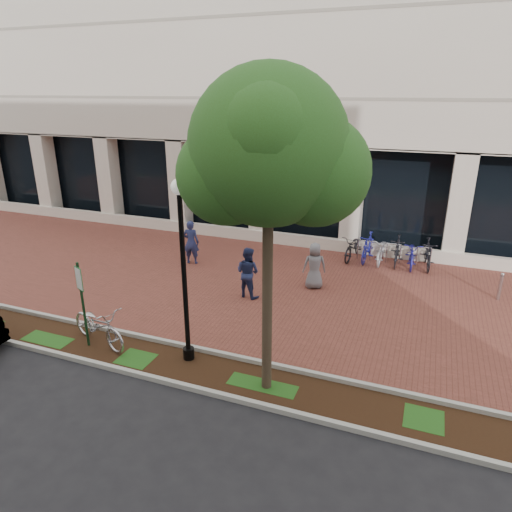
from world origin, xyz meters
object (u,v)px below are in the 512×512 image
(bollard, at_px, (500,286))
(bike_rack_cluster, at_px, (389,250))
(pedestrian_right, at_px, (314,266))
(lamppost, at_px, (183,264))
(pedestrian_mid, at_px, (248,272))
(locked_bicycle, at_px, (99,325))
(parking_sign, at_px, (81,294))
(pedestrian_left, at_px, (191,242))
(street_tree, at_px, (271,158))

(bollard, distance_m, bike_rack_cluster, 4.19)
(pedestrian_right, relative_size, bollard, 1.70)
(bike_rack_cluster, bearing_deg, lamppost, -111.85)
(pedestrian_right, xyz_separation_m, bollard, (5.75, 1.20, -0.32))
(lamppost, bearing_deg, pedestrian_mid, 89.97)
(pedestrian_mid, height_order, bollard, pedestrian_mid)
(pedestrian_mid, bearing_deg, locked_bicycle, 71.93)
(parking_sign, height_order, pedestrian_mid, parking_sign)
(parking_sign, height_order, bike_rack_cluster, parking_sign)
(locked_bicycle, height_order, pedestrian_mid, pedestrian_mid)
(pedestrian_mid, bearing_deg, pedestrian_left, -19.12)
(lamppost, relative_size, pedestrian_mid, 2.70)
(parking_sign, height_order, lamppost, lamppost)
(lamppost, distance_m, bike_rack_cluster, 9.74)
(pedestrian_right, relative_size, bike_rack_cluster, 0.44)
(lamppost, height_order, pedestrian_left, lamppost)
(pedestrian_right, bearing_deg, pedestrian_mid, 16.76)
(pedestrian_left, distance_m, pedestrian_right, 5.00)
(pedestrian_mid, xyz_separation_m, bollard, (7.57, 2.65, -0.36))
(street_tree, relative_size, pedestrian_left, 4.02)
(street_tree, height_order, pedestrian_mid, street_tree)
(locked_bicycle, bearing_deg, bike_rack_cluster, -18.99)
(pedestrian_left, xyz_separation_m, bollard, (10.72, 0.64, -0.38))
(pedestrian_mid, xyz_separation_m, bike_rack_cluster, (3.94, 4.74, -0.32))
(bollard, bearing_deg, parking_sign, -145.92)
(street_tree, distance_m, locked_bicycle, 6.62)
(locked_bicycle, relative_size, pedestrian_right, 1.32)
(street_tree, bearing_deg, lamppost, 171.10)
(parking_sign, distance_m, locked_bicycle, 1.00)
(street_tree, height_order, bollard, street_tree)
(parking_sign, relative_size, street_tree, 0.34)
(locked_bicycle, xyz_separation_m, pedestrian_right, (4.35, 5.59, 0.24))
(pedestrian_right, bearing_deg, parking_sign, 29.95)
(pedestrian_right, distance_m, bollard, 5.88)
(bike_rack_cluster, bearing_deg, pedestrian_mid, -127.13)
(parking_sign, height_order, locked_bicycle, parking_sign)
(street_tree, bearing_deg, pedestrian_mid, 117.72)
(parking_sign, relative_size, bollard, 2.52)
(pedestrian_left, relative_size, bollard, 1.83)
(parking_sign, height_order, bollard, parking_sign)
(parking_sign, height_order, street_tree, street_tree)
(lamppost, distance_m, pedestrian_right, 5.94)
(parking_sign, distance_m, pedestrian_right, 7.42)
(lamppost, height_order, bike_rack_cluster, lamppost)
(pedestrian_right, bearing_deg, locked_bicycle, 30.41)
(lamppost, xyz_separation_m, locked_bicycle, (-2.53, -0.21, -2.00))
(street_tree, height_order, locked_bicycle, street_tree)
(pedestrian_mid, height_order, bike_rack_cluster, pedestrian_mid)
(street_tree, bearing_deg, pedestrian_right, 94.25)
(street_tree, bearing_deg, locked_bicycle, 178.33)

